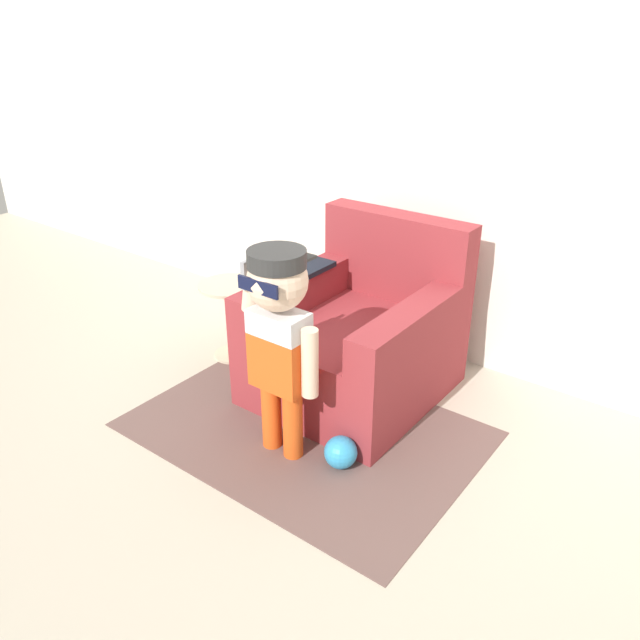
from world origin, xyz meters
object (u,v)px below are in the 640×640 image
object	(u,v)px
armchair	(358,338)
toy_ball	(341,452)
side_table	(231,313)
person_child	(279,324)

from	to	relation	value
armchair	toy_ball	world-z (taller)	armchair
armchair	side_table	world-z (taller)	armchair
side_table	person_child	bearing A→B (deg)	-31.99
person_child	side_table	xyz separation A→B (m)	(-0.86, 0.54, -0.40)
armchair	person_child	xyz separation A→B (m)	(0.04, -0.70, 0.37)
side_table	toy_ball	bearing A→B (deg)	-21.99
armchair	side_table	bearing A→B (deg)	-168.94
person_child	armchair	bearing A→B (deg)	92.95
side_table	toy_ball	world-z (taller)	side_table
armchair	toy_ball	xyz separation A→B (m)	(0.33, -0.63, -0.24)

